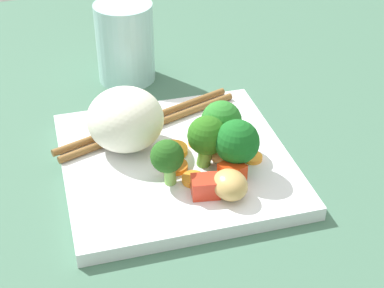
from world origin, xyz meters
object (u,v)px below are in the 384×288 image
square_plate (176,163)px  drinking_glass (125,42)px  rice_mound (125,119)px  carrot_slice_2 (193,179)px  broccoli_floret_0 (207,137)px  chopstick_pair (148,123)px

square_plate → drinking_glass: size_ratio=2.26×
square_plate → rice_mound: rice_mound is taller
square_plate → carrot_slice_2: bearing=-83.6°
square_plate → rice_mound: size_ratio=2.88×
broccoli_floret_0 → square_plate: bearing=141.2°
square_plate → carrot_slice_2: (0.51, -4.54, 1.05)cm
square_plate → rice_mound: (-4.44, 3.69, 4.13)cm
square_plate → carrot_slice_2: size_ratio=10.25×
rice_mound → carrot_slice_2: rice_mound is taller
rice_mound → drinking_glass: (3.91, 17.79, 0.35)cm
rice_mound → drinking_glass: size_ratio=0.79×
rice_mound → carrot_slice_2: size_ratio=3.56×
square_plate → drinking_glass: (-0.53, 21.48, 4.49)cm
chopstick_pair → drinking_glass: 15.05cm
square_plate → broccoli_floret_0: 5.46cm
rice_mound → carrot_slice_2: 10.10cm
square_plate → carrot_slice_2: carrot_slice_2 is taller
broccoli_floret_0 → carrot_slice_2: 4.52cm
square_plate → chopstick_pair: 7.04cm
carrot_slice_2 → drinking_glass: bearing=92.3°
broccoli_floret_0 → carrot_slice_2: (-2.20, -2.36, -3.16)cm
drinking_glass → rice_mound: bearing=-102.4°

